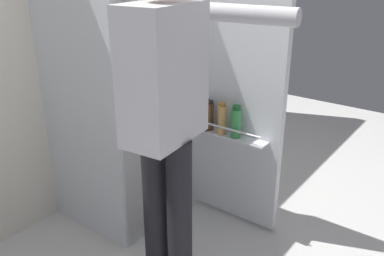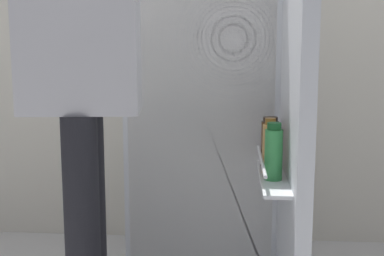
% 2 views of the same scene
% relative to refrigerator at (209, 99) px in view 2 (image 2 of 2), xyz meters
% --- Properties ---
extents(kitchen_wall, '(4.40, 0.10, 2.46)m').
position_rel_refrigerator_xyz_m(kitchen_wall, '(-0.02, 0.42, 0.43)').
color(kitchen_wall, silver).
rests_on(kitchen_wall, ground_plane).
extents(refrigerator, '(0.68, 1.26, 1.61)m').
position_rel_refrigerator_xyz_m(refrigerator, '(0.00, 0.00, 0.00)').
color(refrigerator, silver).
rests_on(refrigerator, ground_plane).
extents(person, '(0.57, 0.68, 1.65)m').
position_rel_refrigerator_xyz_m(person, '(-0.39, -0.65, 0.18)').
color(person, black).
rests_on(person, ground_plane).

